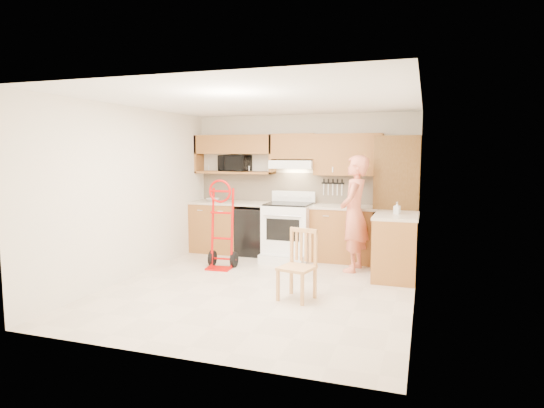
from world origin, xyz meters
The scene contains 28 objects.
floor centered at (0.00, 0.00, -0.01)m, with size 4.00×4.50×0.02m, color beige.
ceiling centered at (0.00, 0.00, 2.51)m, with size 4.00×4.50×0.02m, color white.
wall_back centered at (0.00, 2.26, 1.25)m, with size 4.00×0.02×2.50m, color beige.
wall_front centered at (0.00, -2.26, 1.25)m, with size 4.00×0.02×2.50m, color beige.
wall_left centered at (-2.01, 0.00, 1.25)m, with size 0.02×4.50×2.50m, color beige.
wall_right centered at (2.01, 0.00, 1.25)m, with size 0.02×4.50×2.50m, color beige.
backsplash centered at (0.00, 2.23, 1.20)m, with size 3.92×0.03×0.55m, color #CCB493.
lower_cab_left centered at (-1.55, 1.95, 0.45)m, with size 0.90×0.60×0.90m, color #8F561D.
dishwasher centered at (-0.80, 1.95, 0.42)m, with size 0.60×0.60×0.85m, color black.
lower_cab_right centered at (0.83, 1.95, 0.45)m, with size 1.14×0.60×0.90m, color #8F561D.
countertop_left centered at (-1.25, 1.95, 0.92)m, with size 1.50×0.63×0.04m, color beige.
countertop_right centered at (0.83, 1.95, 0.92)m, with size 1.14×0.63×0.04m, color beige.
cab_return_right centered at (1.70, 1.15, 0.45)m, with size 0.60×1.00×0.90m, color #8F561D.
countertop_return centered at (1.70, 1.15, 0.92)m, with size 0.63×1.00×0.04m, color beige.
pantry_tall centered at (1.65, 1.95, 1.05)m, with size 0.70×0.60×2.10m, color brown.
upper_cab_left centered at (-1.25, 2.08, 1.98)m, with size 1.50×0.33×0.34m, color #8F561D.
upper_shelf_mw centered at (-1.25, 2.08, 1.47)m, with size 1.50×0.33×0.04m, color #8F561D.
upper_cab_center centered at (-0.12, 2.08, 1.94)m, with size 0.76×0.33×0.44m, color #8F561D.
upper_cab_right centered at (0.83, 2.08, 1.80)m, with size 1.14×0.33×0.70m, color #8F561D.
range_hood centered at (-0.12, 2.02, 1.63)m, with size 0.76×0.46×0.14m, color white.
knife_strip centered at (0.55, 2.21, 1.24)m, with size 0.40×0.05×0.29m, color black, non-canonical shape.
microwave centered at (-1.25, 2.08, 1.64)m, with size 0.54×0.36×0.30m, color black.
range centered at (-0.12, 1.69, 0.58)m, with size 0.78×1.03×1.15m, color white, non-canonical shape.
person centered at (1.06, 1.35, 0.90)m, with size 0.65×0.43×1.79m, color #E17457.
hand_truck centered at (-0.97, 0.83, 0.64)m, with size 0.50×0.46×1.27m, color red, non-canonical shape.
dining_chair centered at (0.60, -0.31, 0.44)m, with size 0.40×0.43×0.88m, color tan, non-canonical shape.
soap_bottle centered at (1.70, 1.19, 1.03)m, with size 0.08×0.08×0.18m, color white.
bowl centered at (-1.64, 1.95, 0.97)m, with size 0.22×0.22×0.05m, color white.
Camera 1 is at (2.08, -5.73, 1.84)m, focal length 30.40 mm.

